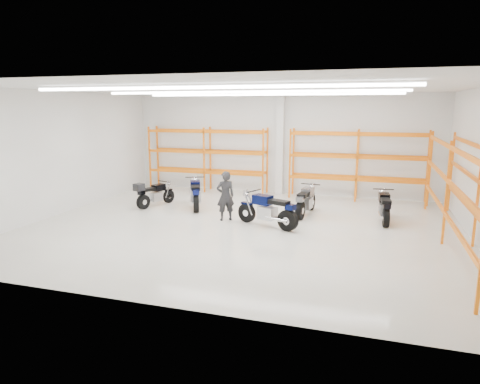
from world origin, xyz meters
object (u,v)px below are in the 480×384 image
(motorcycle_back_c, at_px, (305,202))
(structural_column, at_px, (280,145))
(motorcycle_back_a, at_px, (153,194))
(motorcycle_back_b, at_px, (195,195))
(motorcycle_back_d, at_px, (384,208))
(standing_man, at_px, (225,196))
(motorcycle_main, at_px, (269,211))

(motorcycle_back_c, height_order, structural_column, structural_column)
(motorcycle_back_a, xyz_separation_m, motorcycle_back_b, (1.70, 0.31, 0.04))
(motorcycle_back_d, bearing_deg, standing_man, -165.03)
(motorcycle_main, xyz_separation_m, standing_man, (-1.67, 0.40, 0.33))
(motorcycle_back_a, height_order, motorcycle_back_c, motorcycle_back_c)
(motorcycle_back_a, bearing_deg, structural_column, 43.78)
(motorcycle_main, distance_m, motorcycle_back_d, 4.07)
(motorcycle_back_a, relative_size, motorcycle_back_b, 0.90)
(motorcycle_main, relative_size, motorcycle_back_d, 1.04)
(standing_man, bearing_deg, motorcycle_main, 132.65)
(standing_man, bearing_deg, motorcycle_back_c, 176.61)
(standing_man, relative_size, structural_column, 0.39)
(motorcycle_back_b, distance_m, standing_man, 2.26)
(motorcycle_back_a, bearing_deg, motorcycle_back_d, 2.15)
(motorcycle_back_b, xyz_separation_m, standing_man, (1.74, -1.40, 0.34))
(motorcycle_back_b, relative_size, motorcycle_back_c, 0.99)
(motorcycle_back_b, bearing_deg, motorcycle_back_c, 1.54)
(motorcycle_back_b, bearing_deg, standing_man, -38.83)
(motorcycle_back_c, bearing_deg, standing_man, -149.48)
(motorcycle_back_c, bearing_deg, motorcycle_back_a, -175.96)
(motorcycle_back_d, xyz_separation_m, standing_man, (-5.31, -1.42, 0.38))
(motorcycle_back_a, relative_size, structural_column, 0.44)
(motorcycle_back_a, relative_size, standing_man, 1.13)
(motorcycle_main, distance_m, motorcycle_back_b, 3.86)
(motorcycle_back_d, bearing_deg, structural_column, 140.12)
(motorcycle_back_a, xyz_separation_m, standing_man, (3.44, -1.09, 0.38))
(motorcycle_back_b, height_order, motorcycle_back_d, motorcycle_back_b)
(motorcycle_main, distance_m, motorcycle_back_c, 2.12)
(motorcycle_main, height_order, motorcycle_back_d, motorcycle_main)
(motorcycle_back_c, height_order, standing_man, standing_man)
(standing_man, xyz_separation_m, structural_column, (0.82, 5.17, 1.38))
(motorcycle_main, bearing_deg, standing_man, 166.56)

